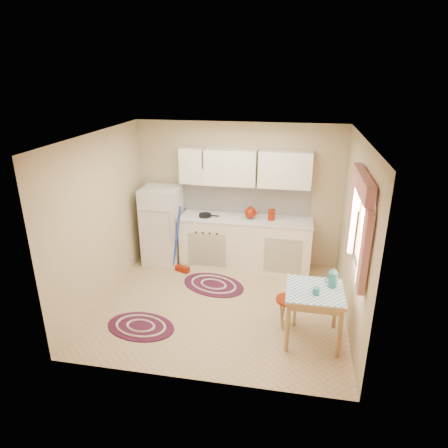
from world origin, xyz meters
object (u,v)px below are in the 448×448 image
Objects in this scene: table at (313,315)px; stool at (287,312)px; fridge at (162,225)px; base_cabinets at (245,244)px.

stool is at bearing 144.14° from table.
fridge reaches higher than table.
table is (2.62, -1.84, -0.34)m from fridge.
table is at bearing -59.23° from base_cabinets.
base_cabinets is 3.12× the size of table.
base_cabinets is 1.85m from stool.
table is at bearing -35.86° from stool.
fridge is at bearing -178.08° from base_cabinets.
base_cabinets is 5.36× the size of stool.
stool is (0.80, -1.65, -0.23)m from base_cabinets.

